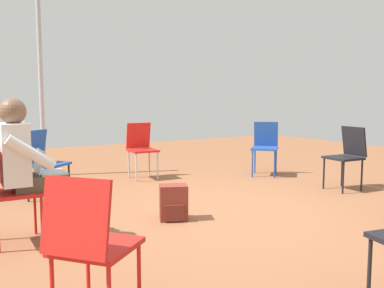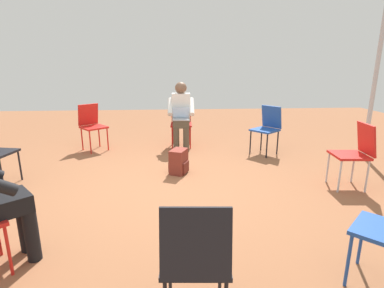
{
  "view_description": "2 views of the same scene",
  "coord_description": "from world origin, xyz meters",
  "px_view_note": "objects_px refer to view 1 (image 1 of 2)",
  "views": [
    {
      "loc": [
        2.65,
        3.61,
        1.25
      ],
      "look_at": [
        0.29,
        -0.22,
        0.75
      ],
      "focal_mm": 40.0,
      "sensor_mm": 36.0,
      "label": 1
    },
    {
      "loc": [
        -3.59,
        -0.02,
        1.56
      ],
      "look_at": [
        -0.37,
        -0.24,
        0.7
      ],
      "focal_mm": 28.0,
      "sensor_mm": 36.0,
      "label": 2
    }
  ],
  "objects_px": {
    "chair_south": "(141,146)",
    "person_with_laptop": "(27,162)",
    "chair_southwest": "(265,144)",
    "chair_northeast": "(89,240)",
    "chair_west": "(347,153)",
    "backpack_near_laptop_user": "(174,205)",
    "chair_southeast": "(43,159)",
    "chair_east": "(7,187)"
  },
  "relations": [
    {
      "from": "chair_south",
      "to": "chair_east",
      "type": "height_order",
      "value": "same"
    },
    {
      "from": "chair_northeast",
      "to": "chair_southeast",
      "type": "height_order",
      "value": "same"
    },
    {
      "from": "chair_south",
      "to": "person_with_laptop",
      "type": "xyz_separation_m",
      "value": [
        2.05,
        2.15,
        0.2
      ]
    },
    {
      "from": "chair_south",
      "to": "chair_southeast",
      "type": "relative_size",
      "value": 1.0
    },
    {
      "from": "chair_south",
      "to": "backpack_near_laptop_user",
      "type": "relative_size",
      "value": 2.36
    },
    {
      "from": "chair_northeast",
      "to": "chair_southeast",
      "type": "distance_m",
      "value": 3.2
    },
    {
      "from": "chair_south",
      "to": "chair_southwest",
      "type": "distance_m",
      "value": 1.97
    },
    {
      "from": "chair_southwest",
      "to": "backpack_near_laptop_user",
      "type": "distance_m",
      "value": 2.88
    },
    {
      "from": "chair_southeast",
      "to": "backpack_near_laptop_user",
      "type": "bearing_deg",
      "value": 80.47
    },
    {
      "from": "chair_south",
      "to": "chair_west",
      "type": "xyz_separation_m",
      "value": [
        -2.01,
        2.2,
        0.0
      ]
    },
    {
      "from": "backpack_near_laptop_user",
      "to": "chair_west",
      "type": "bearing_deg",
      "value": -179.35
    },
    {
      "from": "chair_south",
      "to": "person_with_laptop",
      "type": "bearing_deg",
      "value": 50.55
    },
    {
      "from": "chair_southwest",
      "to": "chair_northeast",
      "type": "distance_m",
      "value": 4.89
    },
    {
      "from": "person_with_laptop",
      "to": "chair_northeast",
      "type": "bearing_deg",
      "value": 1.96
    },
    {
      "from": "chair_southeast",
      "to": "chair_southwest",
      "type": "bearing_deg",
      "value": 137.74
    },
    {
      "from": "chair_west",
      "to": "chair_southwest",
      "type": "relative_size",
      "value": 1.0
    },
    {
      "from": "chair_northeast",
      "to": "chair_southeast",
      "type": "bearing_deg",
      "value": 132.18
    },
    {
      "from": "chair_northeast",
      "to": "chair_south",
      "type": "bearing_deg",
      "value": 112.03
    },
    {
      "from": "chair_southwest",
      "to": "backpack_near_laptop_user",
      "type": "relative_size",
      "value": 2.36
    },
    {
      "from": "chair_west",
      "to": "backpack_near_laptop_user",
      "type": "relative_size",
      "value": 2.36
    },
    {
      "from": "person_with_laptop",
      "to": "chair_east",
      "type": "bearing_deg",
      "value": -90.0
    },
    {
      "from": "chair_northeast",
      "to": "chair_east",
      "type": "bearing_deg",
      "value": 146.13
    },
    {
      "from": "chair_west",
      "to": "chair_southeast",
      "type": "distance_m",
      "value": 3.94
    },
    {
      "from": "chair_south",
      "to": "chair_southeast",
      "type": "xyz_separation_m",
      "value": [
        1.6,
        0.64,
        0.0
      ]
    },
    {
      "from": "chair_northeast",
      "to": "chair_west",
      "type": "bearing_deg",
      "value": 71.91
    },
    {
      "from": "chair_south",
      "to": "person_with_laptop",
      "type": "height_order",
      "value": "person_with_laptop"
    },
    {
      "from": "chair_northeast",
      "to": "person_with_laptop",
      "type": "bearing_deg",
      "value": 140.3
    },
    {
      "from": "chair_east",
      "to": "chair_northeast",
      "type": "distance_m",
      "value": 1.67
    },
    {
      "from": "chair_west",
      "to": "chair_east",
      "type": "relative_size",
      "value": 1.0
    },
    {
      "from": "person_with_laptop",
      "to": "chair_southwest",
      "type": "bearing_deg",
      "value": 111.44
    },
    {
      "from": "chair_east",
      "to": "person_with_laptop",
      "type": "distance_m",
      "value": 0.26
    },
    {
      "from": "chair_southwest",
      "to": "backpack_near_laptop_user",
      "type": "xyz_separation_m",
      "value": [
        2.47,
        1.44,
        -0.34
      ]
    },
    {
      "from": "chair_east",
      "to": "chair_south",
      "type": "bearing_deg",
      "value": 136.04
    },
    {
      "from": "chair_west",
      "to": "backpack_near_laptop_user",
      "type": "height_order",
      "value": "chair_west"
    },
    {
      "from": "backpack_near_laptop_user",
      "to": "chair_northeast",
      "type": "bearing_deg",
      "value": 48.62
    },
    {
      "from": "chair_south",
      "to": "chair_west",
      "type": "relative_size",
      "value": 1.0
    },
    {
      "from": "chair_southwest",
      "to": "backpack_near_laptop_user",
      "type": "bearing_deg",
      "value": 76.28
    },
    {
      "from": "chair_south",
      "to": "chair_west",
      "type": "distance_m",
      "value": 2.98
    },
    {
      "from": "chair_southwest",
      "to": "chair_southeast",
      "type": "xyz_separation_m",
      "value": [
        3.4,
        -0.16,
        0.0
      ]
    },
    {
      "from": "chair_west",
      "to": "chair_southwest",
      "type": "distance_m",
      "value": 1.42
    },
    {
      "from": "chair_southwest",
      "to": "backpack_near_laptop_user",
      "type": "height_order",
      "value": "chair_southwest"
    },
    {
      "from": "chair_east",
      "to": "chair_northeast",
      "type": "bearing_deg",
      "value": 7.8
    }
  ]
}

